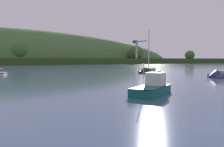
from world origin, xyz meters
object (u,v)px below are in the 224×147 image
Objects in this scene: dockside_crane at (137,52)px; mooring_buoy_off_fishing_boat at (189,69)px; sailboat_far_left at (148,73)px; fishing_boat_moored at (153,90)px; sailboat_midwater_white at (224,76)px.

mooring_buoy_off_fishing_boat is at bearing -29.59° from dockside_crane.
sailboat_far_left reaches higher than fishing_boat_moored.
sailboat_midwater_white reaches higher than sailboat_far_left.
sailboat_midwater_white is at bearing -119.78° from mooring_buoy_off_fishing_boat.
fishing_boat_moored is 7.78× the size of mooring_buoy_off_fishing_boat.
sailboat_far_left is 34.83m from mooring_buoy_off_fishing_boat.
dockside_crane is at bearing 24.32° from fishing_boat_moored.
sailboat_far_left is at bearing -56.27° from sailboat_midwater_white.
sailboat_midwater_white is (-52.25, -142.88, -9.90)m from dockside_crane.
dockside_crane is 175.13m from fishing_boat_moored.
mooring_buoy_off_fishing_boat is (-30.95, -105.65, -10.14)m from dockside_crane.
dockside_crane reaches higher than mooring_buoy_off_fishing_boat.
sailboat_midwater_white is 42.89m from mooring_buoy_off_fishing_boat.
dockside_crane reaches higher than sailboat_midwater_white.
dockside_crane is 3.21× the size of fishing_boat_moored.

